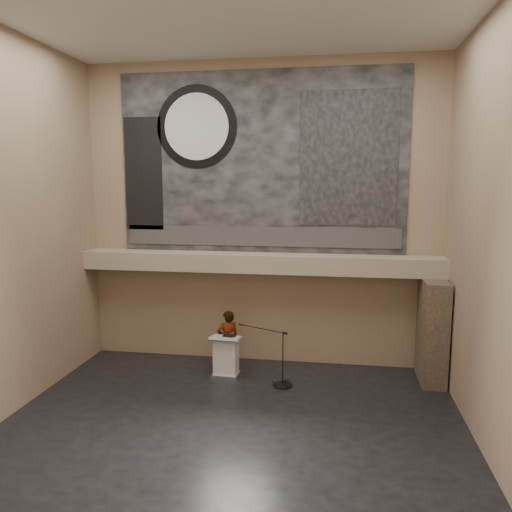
# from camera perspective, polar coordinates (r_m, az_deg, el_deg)

# --- Properties ---
(floor) EXTENTS (10.00, 10.00, 0.00)m
(floor) POSITION_cam_1_polar(r_m,az_deg,el_deg) (11.39, -2.70, -18.60)
(floor) COLOR black
(floor) RESTS_ON ground
(ceiling) EXTENTS (10.00, 10.00, 0.00)m
(ceiling) POSITION_cam_1_polar(r_m,az_deg,el_deg) (10.66, -3.05, 26.58)
(ceiling) COLOR silver
(ceiling) RESTS_ON wall_back
(wall_back) EXTENTS (10.00, 0.02, 8.50)m
(wall_back) POSITION_cam_1_polar(r_m,az_deg,el_deg) (14.11, 0.52, 4.70)
(wall_back) COLOR #897157
(wall_back) RESTS_ON floor
(wall_front) EXTENTS (10.00, 0.02, 8.50)m
(wall_front) POSITION_cam_1_polar(r_m,az_deg,el_deg) (6.35, -10.37, -0.16)
(wall_front) COLOR #897157
(wall_front) RESTS_ON floor
(wall_left) EXTENTS (0.02, 8.00, 8.50)m
(wall_left) POSITION_cam_1_polar(r_m,az_deg,el_deg) (12.24, -26.46, 3.22)
(wall_left) COLOR #897157
(wall_left) RESTS_ON floor
(wall_right) EXTENTS (0.02, 8.00, 8.50)m
(wall_right) POSITION_cam_1_polar(r_m,az_deg,el_deg) (10.37, 25.30, 2.49)
(wall_right) COLOR #897157
(wall_right) RESTS_ON floor
(soffit) EXTENTS (10.00, 0.80, 0.50)m
(soffit) POSITION_cam_1_polar(r_m,az_deg,el_deg) (13.86, 0.26, -0.78)
(soffit) COLOR gray
(soffit) RESTS_ON wall_back
(sprinkler_left) EXTENTS (0.04, 0.04, 0.06)m
(sprinkler_left) POSITION_cam_1_polar(r_m,az_deg,el_deg) (14.20, -6.17, -1.76)
(sprinkler_left) COLOR #B2893D
(sprinkler_left) RESTS_ON soffit
(sprinkler_right) EXTENTS (0.04, 0.04, 0.06)m
(sprinkler_right) POSITION_cam_1_polar(r_m,az_deg,el_deg) (13.70, 8.11, -2.16)
(sprinkler_right) COLOR #B2893D
(sprinkler_right) RESTS_ON soffit
(banner) EXTENTS (8.00, 0.05, 5.00)m
(banner) POSITION_cam_1_polar(r_m,az_deg,el_deg) (14.06, 0.51, 10.60)
(banner) COLOR black
(banner) RESTS_ON wall_back
(banner_text_strip) EXTENTS (7.76, 0.02, 0.55)m
(banner_text_strip) POSITION_cam_1_polar(r_m,az_deg,el_deg) (14.09, 0.47, 2.25)
(banner_text_strip) COLOR #303030
(banner_text_strip) RESTS_ON banner
(banner_clock_rim) EXTENTS (2.30, 0.02, 2.30)m
(banner_clock_rim) POSITION_cam_1_polar(r_m,az_deg,el_deg) (14.47, -6.81, 14.45)
(banner_clock_rim) COLOR black
(banner_clock_rim) RESTS_ON banner
(banner_clock_face) EXTENTS (1.84, 0.02, 1.84)m
(banner_clock_face) POSITION_cam_1_polar(r_m,az_deg,el_deg) (14.45, -6.83, 14.46)
(banner_clock_face) COLOR silver
(banner_clock_face) RESTS_ON banner
(banner_building_print) EXTENTS (2.60, 0.02, 3.60)m
(banner_building_print) POSITION_cam_1_polar(r_m,az_deg,el_deg) (13.86, 10.52, 10.90)
(banner_building_print) COLOR black
(banner_building_print) RESTS_ON banner
(banner_brick_print) EXTENTS (1.10, 0.02, 3.20)m
(banner_brick_print) POSITION_cam_1_polar(r_m,az_deg,el_deg) (14.91, -12.72, 9.12)
(banner_brick_print) COLOR black
(banner_brick_print) RESTS_ON banner
(stone_pier) EXTENTS (0.60, 1.40, 2.70)m
(stone_pier) POSITION_cam_1_polar(r_m,az_deg,el_deg) (13.86, 19.51, -8.08)
(stone_pier) COLOR #3E3226
(stone_pier) RESTS_ON floor
(lectern) EXTENTS (0.82, 0.61, 1.14)m
(lectern) POSITION_cam_1_polar(r_m,az_deg,el_deg) (13.66, -3.45, -11.34)
(lectern) COLOR silver
(lectern) RESTS_ON floor
(binder) EXTENTS (0.36, 0.33, 0.04)m
(binder) POSITION_cam_1_polar(r_m,az_deg,el_deg) (13.47, -3.10, -9.09)
(binder) COLOR black
(binder) RESTS_ON lectern
(papers) EXTENTS (0.24, 0.29, 0.00)m
(papers) POSITION_cam_1_polar(r_m,az_deg,el_deg) (13.45, -3.88, -9.20)
(papers) COLOR white
(papers) RESTS_ON lectern
(speaker_person) EXTENTS (0.72, 0.62, 1.68)m
(speaker_person) POSITION_cam_1_polar(r_m,az_deg,el_deg) (14.03, -3.22, -9.56)
(speaker_person) COLOR white
(speaker_person) RESTS_ON floor
(mic_stand) EXTENTS (1.51, 0.84, 1.44)m
(mic_stand) POSITION_cam_1_polar(r_m,az_deg,el_deg) (13.19, 2.86, -13.62)
(mic_stand) COLOR black
(mic_stand) RESTS_ON floor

